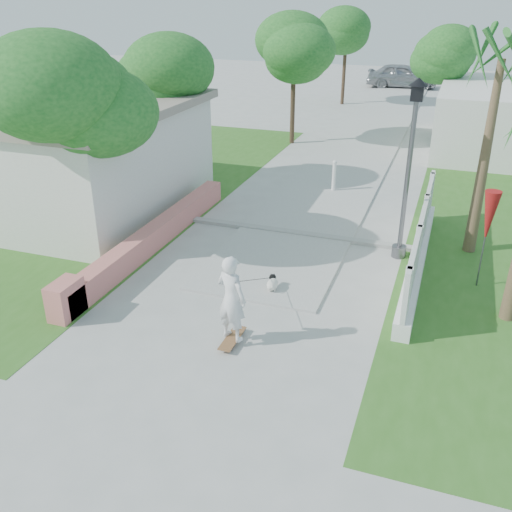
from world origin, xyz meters
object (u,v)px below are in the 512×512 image
at_px(street_lamp, 409,165).
at_px(bollard, 334,175).
at_px(patio_umbrella, 489,218).
at_px(skateboarder, 244,287).
at_px(dog, 272,283).
at_px(parked_car, 402,76).

bearing_deg(street_lamp, bollard, 120.96).
relative_size(patio_umbrella, skateboarder, 0.80).
height_order(bollard, dog, bollard).
xyz_separation_m(skateboarder, dog, (0.14, 1.46, -0.63)).
bearing_deg(parked_car, skateboarder, 176.81).
distance_m(patio_umbrella, skateboarder, 5.66).
bearing_deg(patio_umbrella, bollard, 129.91).
bearing_deg(parked_car, street_lamp, -177.69).
distance_m(street_lamp, dog, 4.37).
xyz_separation_m(street_lamp, skateboarder, (-2.63, -4.29, -1.60)).
relative_size(street_lamp, skateboarder, 1.55).
bearing_deg(bollard, patio_umbrella, -50.09).
bearing_deg(dog, patio_umbrella, 5.99).
height_order(bollard, skateboarder, skateboarder).
relative_size(patio_umbrella, dog, 4.37).
bearing_deg(skateboarder, dog, -77.79).
distance_m(patio_umbrella, dog, 4.98).
height_order(street_lamp, bollard, street_lamp).
height_order(street_lamp, parked_car, street_lamp).
relative_size(street_lamp, dog, 8.44).
height_order(street_lamp, dog, street_lamp).
height_order(bollard, patio_umbrella, patio_umbrella).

